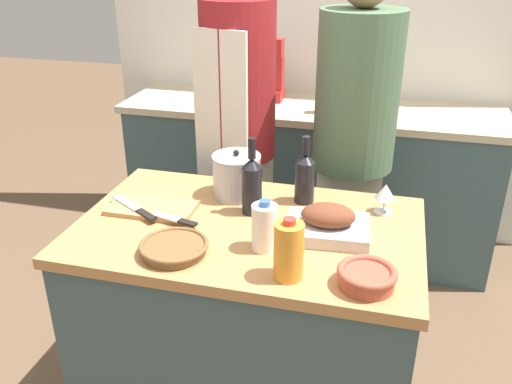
% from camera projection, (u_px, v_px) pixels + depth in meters
% --- Properties ---
extents(kitchen_island, '(1.22, 0.77, 0.86)m').
position_uv_depth(kitchen_island, '(249.00, 322.00, 2.11)').
color(kitchen_island, '#3D565B').
rests_on(kitchen_island, ground_plane).
extents(back_counter, '(2.19, 0.60, 0.91)m').
position_uv_depth(back_counter, '(308.00, 178.00, 3.31)').
color(back_counter, '#3D565B').
rests_on(back_counter, ground_plane).
extents(back_wall, '(2.69, 0.10, 2.55)m').
position_uv_depth(back_wall, '(323.00, 31.00, 3.27)').
color(back_wall, silver).
rests_on(back_wall, ground_plane).
extents(roasting_pan, '(0.30, 0.23, 0.11)m').
position_uv_depth(roasting_pan, '(328.00, 224.00, 1.85)').
color(roasting_pan, '#BCBCC1').
rests_on(roasting_pan, kitchen_island).
extents(wicker_basket, '(0.23, 0.23, 0.04)m').
position_uv_depth(wicker_basket, '(174.00, 248.00, 1.75)').
color(wicker_basket, brown).
rests_on(wicker_basket, kitchen_island).
extents(cutting_board, '(0.32, 0.18, 0.02)m').
position_uv_depth(cutting_board, '(152.00, 208.00, 2.03)').
color(cutting_board, '#AD7F51').
rests_on(cutting_board, kitchen_island).
extents(stock_pot, '(0.19, 0.19, 0.19)m').
position_uv_depth(stock_pot, '(237.00, 176.00, 2.12)').
color(stock_pot, '#B7B7BC').
rests_on(stock_pot, kitchen_island).
extents(mixing_bowl, '(0.18, 0.18, 0.06)m').
position_uv_depth(mixing_bowl, '(367.00, 277.00, 1.58)').
color(mixing_bowl, '#A84C38').
rests_on(mixing_bowl, kitchen_island).
extents(juice_jug, '(0.09, 0.09, 0.20)m').
position_uv_depth(juice_jug, '(289.00, 251.00, 1.60)').
color(juice_jug, orange).
rests_on(juice_jug, kitchen_island).
extents(milk_jug, '(0.09, 0.09, 0.18)m').
position_uv_depth(milk_jug, '(265.00, 227.00, 1.75)').
color(milk_jug, white).
rests_on(milk_jug, kitchen_island).
extents(wine_bottle_green, '(0.07, 0.07, 0.29)m').
position_uv_depth(wine_bottle_green, '(252.00, 184.00, 1.97)').
color(wine_bottle_green, black).
rests_on(wine_bottle_green, kitchen_island).
extents(wine_bottle_dark, '(0.08, 0.08, 0.27)m').
position_uv_depth(wine_bottle_dark, '(305.00, 177.00, 2.06)').
color(wine_bottle_dark, black).
rests_on(wine_bottle_dark, kitchen_island).
extents(wine_glass_left, '(0.07, 0.07, 0.11)m').
position_uv_depth(wine_glass_left, '(385.00, 193.00, 1.99)').
color(wine_glass_left, silver).
rests_on(wine_glass_left, kitchen_island).
extents(knife_chef, '(0.24, 0.17, 0.01)m').
position_uv_depth(knife_chef, '(135.00, 208.00, 2.01)').
color(knife_chef, '#B7B7BC').
rests_on(knife_chef, cutting_board).
extents(knife_paring, '(0.19, 0.07, 0.01)m').
position_uv_depth(knife_paring, '(176.00, 219.00, 1.92)').
color(knife_paring, '#B7B7BC').
rests_on(knife_paring, cutting_board).
extents(stand_mixer, '(0.18, 0.14, 0.36)m').
position_uv_depth(stand_mixer, '(268.00, 75.00, 3.17)').
color(stand_mixer, '#B22323').
rests_on(stand_mixer, back_counter).
extents(condiment_bottle_tall, '(0.06, 0.06, 0.18)m').
position_uv_depth(condiment_bottle_tall, '(341.00, 90.00, 3.13)').
color(condiment_bottle_tall, '#B28E2D').
rests_on(condiment_bottle_tall, back_counter).
extents(condiment_bottle_short, '(0.07, 0.07, 0.21)m').
position_uv_depth(condiment_bottle_short, '(327.00, 95.00, 2.96)').
color(condiment_bottle_short, '#332D28').
rests_on(condiment_bottle_short, back_counter).
extents(person_cook_aproned, '(0.34, 0.36, 1.76)m').
position_uv_depth(person_cook_aproned, '(239.00, 128.00, 2.53)').
color(person_cook_aproned, beige).
rests_on(person_cook_aproned, ground_plane).
extents(person_cook_guest, '(0.37, 0.37, 1.73)m').
position_uv_depth(person_cook_guest, '(353.00, 140.00, 2.46)').
color(person_cook_guest, beige).
rests_on(person_cook_guest, ground_plane).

